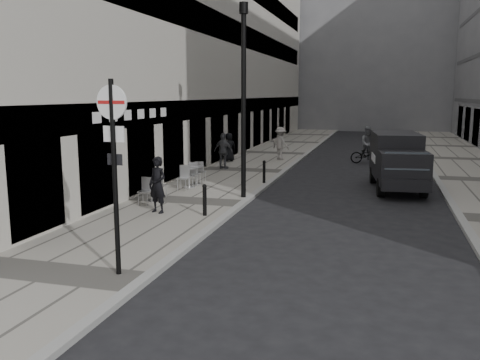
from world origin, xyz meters
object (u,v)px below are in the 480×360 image
Objects in this scene: sign_post at (114,152)px; panel_van at (397,158)px; lamppost at (244,92)px; cyclist at (368,149)px; walking_man at (157,185)px.

sign_post reaches higher than panel_van.
sign_post is 0.59× the size of lamppost.
cyclist is (4.05, 11.52, -3.10)m from lamppost.
cyclist is (-1.35, 7.78, -0.47)m from panel_van.
sign_post is 8.52m from lamppost.
lamppost is at bearing 76.80° from walking_man.
walking_man is 0.45× the size of sign_post.
sign_post is 13.55m from panel_van.
cyclist is at bearing 93.56° from panel_van.
cyclist is (6.00, 14.62, -0.21)m from walking_man.
lamppost is at bearing -122.31° from cyclist.
panel_van is at bearing -93.13° from cyclist.
sign_post is at bearing -115.53° from cyclist.
lamppost is 12.60m from cyclist.
walking_man is 0.87× the size of cyclist.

